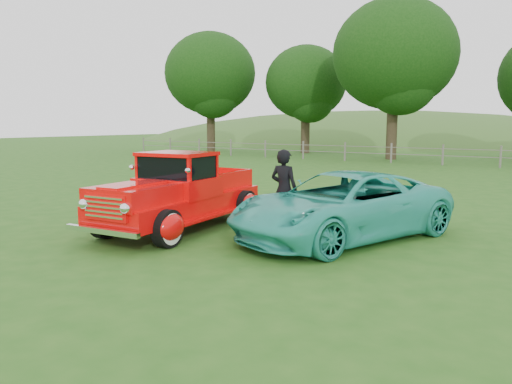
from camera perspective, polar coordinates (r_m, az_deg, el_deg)
The scene contains 9 objects.
ground at distance 10.49m, azimuth -7.45°, elevation -5.55°, with size 140.00×140.00×0.00m, color #235316.
distant_hills at distance 68.40m, azimuth 23.99°, elevation 1.41°, with size 116.00×60.00×18.00m.
fence_line at distance 30.52m, azimuth 20.57°, elevation 4.01°, with size 48.00×0.12×1.20m.
tree_far_west at distance 43.19m, azimuth -5.25°, elevation 13.31°, with size 7.60×7.60×9.93m.
tree_mid_west at distance 40.43m, azimuth 5.73°, elevation 12.34°, with size 6.40×6.40×8.46m.
tree_near_west at distance 34.69m, azimuth 15.56°, elevation 14.89°, with size 8.00×8.00×10.42m.
red_pickup at distance 11.53m, azimuth -8.73°, elevation -0.32°, with size 2.54×5.11×1.78m.
teal_sedan at distance 10.59m, azimuth 9.82°, elevation -1.58°, with size 2.34×5.08×1.41m, color teal.
man at distance 11.35m, azimuth 3.21°, elevation 0.26°, with size 0.67×0.44×1.84m, color black.
Camera 1 is at (6.68, -7.72, 2.44)m, focal length 35.00 mm.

